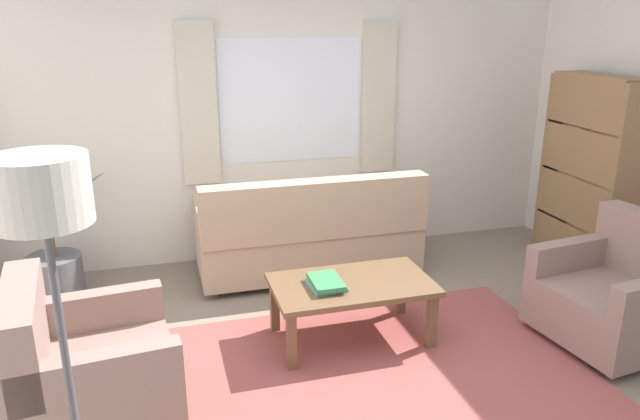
{
  "coord_description": "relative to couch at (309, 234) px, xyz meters",
  "views": [
    {
      "loc": [
        -1.23,
        -3.1,
        2.17
      ],
      "look_at": [
        -0.15,
        0.7,
        0.89
      ],
      "focal_mm": 33.48,
      "sensor_mm": 36.0,
      "label": 1
    }
  ],
  "objects": [
    {
      "name": "ground_plane",
      "position": [
        -0.01,
        -1.62,
        -0.37
      ],
      "size": [
        6.24,
        6.24,
        0.0
      ],
      "primitive_type": "plane",
      "color": "gray"
    },
    {
      "name": "wall_back",
      "position": [
        -0.01,
        0.64,
        0.93
      ],
      "size": [
        5.32,
        0.12,
        2.6
      ],
      "primitive_type": "cube",
      "color": "silver",
      "rests_on": "ground_plane"
    },
    {
      "name": "window_with_curtains",
      "position": [
        -0.01,
        0.56,
        1.08
      ],
      "size": [
        1.98,
        0.07,
        1.4
      ],
      "color": "white"
    },
    {
      "name": "area_rug",
      "position": [
        -0.01,
        -1.62,
        -0.36
      ],
      "size": [
        2.74,
        1.84,
        0.01
      ],
      "primitive_type": "cube",
      "color": "#9E4C47",
      "rests_on": "ground_plane"
    },
    {
      "name": "couch",
      "position": [
        0.0,
        0.0,
        0.0
      ],
      "size": [
        1.9,
        0.82,
        0.92
      ],
      "rotation": [
        0.0,
        0.0,
        3.14
      ],
      "color": "tan",
      "rests_on": "ground_plane"
    },
    {
      "name": "armchair_left",
      "position": [
        -1.69,
        -1.68,
        -0.01
      ],
      "size": [
        0.9,
        0.92,
        0.88
      ],
      "rotation": [
        0.0,
        0.0,
        1.68
      ],
      "color": "gray",
      "rests_on": "ground_plane"
    },
    {
      "name": "armchair_right",
      "position": [
        1.75,
        -1.7,
        -0.01
      ],
      "size": [
        0.92,
        0.93,
        0.88
      ],
      "rotation": [
        0.0,
        0.0,
        -1.45
      ],
      "color": "gray",
      "rests_on": "ground_plane"
    },
    {
      "name": "coffee_table",
      "position": [
        -0.01,
        -1.18,
        0.01
      ],
      "size": [
        1.1,
        0.64,
        0.44
      ],
      "color": "brown",
      "rests_on": "ground_plane"
    },
    {
      "name": "book_stack_on_table",
      "position": [
        -0.2,
        -1.21,
        0.1
      ],
      "size": [
        0.25,
        0.31,
        0.06
      ],
      "color": "#5B8E93",
      "rests_on": "coffee_table"
    },
    {
      "name": "potted_plant",
      "position": [
        -2.09,
        0.1,
        0.04
      ],
      "size": [
        0.94,
        1.09,
        1.2
      ],
      "color": "#56565B",
      "rests_on": "ground_plane"
    },
    {
      "name": "bookshelf",
      "position": [
        2.34,
        -0.55,
        0.52
      ],
      "size": [
        0.3,
        0.94,
        1.72
      ],
      "rotation": [
        0.0,
        0.0,
        1.57
      ],
      "color": "olive",
      "rests_on": "ground_plane"
    },
    {
      "name": "standing_lamp",
      "position": [
        -1.62,
        -2.59,
        1.08
      ],
      "size": [
        0.33,
        0.33,
        1.73
      ],
      "color": "#4C4C51",
      "rests_on": "ground_plane"
    }
  ]
}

